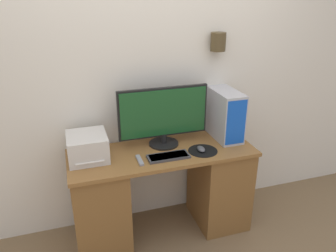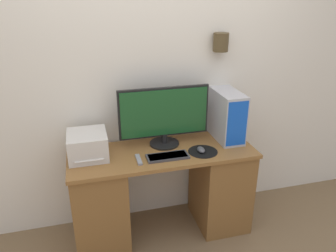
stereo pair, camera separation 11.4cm
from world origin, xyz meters
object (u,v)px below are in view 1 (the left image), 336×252
monitor (163,115)px  remote_control (140,160)px  keyboard (168,156)px  mouse (201,149)px  computer_tower (225,114)px  printer (87,147)px

monitor → remote_control: size_ratio=4.66×
keyboard → mouse: size_ratio=3.40×
keyboard → computer_tower: bearing=20.9°
mouse → computer_tower: computer_tower is taller
mouse → printer: (-0.87, 0.16, 0.07)m
keyboard → remote_control: 0.23m
mouse → remote_control: size_ratio=0.60×
remote_control → mouse: bearing=0.6°
monitor → computer_tower: 0.55m
mouse → printer: printer is taller
mouse → computer_tower: bearing=34.3°
keyboard → printer: bearing=163.1°
mouse → printer: bearing=169.4°
monitor → computer_tower: bearing=-1.7°
keyboard → remote_control: size_ratio=2.05×
computer_tower → remote_control: (-0.80, -0.21, -0.20)m
monitor → keyboard: 0.35m
remote_control → keyboard: bearing=-2.8°
keyboard → printer: printer is taller
computer_tower → printer: bearing=-177.9°
printer → remote_control: 0.41m
keyboard → monitor: bearing=81.9°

